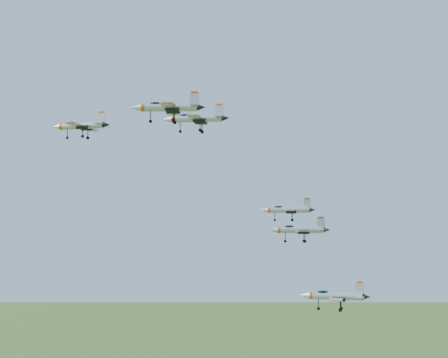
{
  "coord_description": "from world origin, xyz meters",
  "views": [
    {
      "loc": [
        10.76,
        -120.6,
        123.19
      ],
      "look_at": [
        4.44,
        -1.89,
        132.06
      ],
      "focal_mm": 50.0,
      "sensor_mm": 36.0,
      "label": 1
    }
  ],
  "objects": [
    {
      "name": "jet_lead",
      "position": [
        -28.5,
        14.5,
        145.3
      ],
      "size": [
        14.02,
        11.79,
        3.76
      ],
      "rotation": [
        0.0,
        0.0,
        -0.2
      ],
      "color": "#AAB1B7"
    },
    {
      "name": "jet_left_high",
      "position": [
        -1.68,
        2.66,
        144.6
      ],
      "size": [
        13.75,
        11.39,
        3.68
      ],
      "rotation": [
        0.0,
        0.0,
        -0.08
      ],
      "color": "#AAB1B7"
    },
    {
      "name": "jet_trail",
      "position": [
        24.5,
        -6.06,
        110.51
      ],
      "size": [
        12.72,
        10.7,
        3.42
      ],
      "rotation": [
        0.0,
        0.0,
        -0.2
      ],
      "color": "#AAB1B7"
    },
    {
      "name": "jet_right_low",
      "position": [
        17.86,
        -12.42,
        122.46
      ],
      "size": [
        10.65,
        8.76,
        2.85
      ],
      "rotation": [
        0.0,
        0.0,
        0.03
      ],
      "color": "#AAB1B7"
    },
    {
      "name": "jet_right_high",
      "position": [
        -4.54,
        -16.35,
        143.28
      ],
      "size": [
        12.94,
        10.65,
        3.46
      ],
      "rotation": [
        0.0,
        0.0,
        0.04
      ],
      "color": "#AAB1B7"
    },
    {
      "name": "jet_left_low",
      "position": [
        16.78,
        6.52,
        126.37
      ],
      "size": [
        11.31,
        9.37,
        3.02
      ],
      "rotation": [
        0.0,
        0.0,
        -0.08
      ],
      "color": "#AAB1B7"
    }
  ]
}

